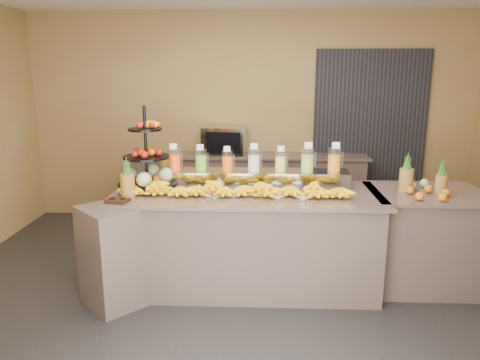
# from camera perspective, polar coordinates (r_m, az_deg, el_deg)

# --- Properties ---
(ground) EXTENTS (6.00, 6.00, 0.00)m
(ground) POSITION_cam_1_polar(r_m,az_deg,el_deg) (4.42, 0.68, -14.31)
(ground) COLOR black
(ground) RESTS_ON ground
(room_envelope) EXTENTS (6.04, 5.02, 2.82)m
(room_envelope) POSITION_cam_1_polar(r_m,az_deg,el_deg) (4.70, 3.37, 11.21)
(room_envelope) COLOR olive
(room_envelope) RESTS_ON ground
(buffet_counter) EXTENTS (2.75, 1.25, 0.93)m
(buffet_counter) POSITION_cam_1_polar(r_m,az_deg,el_deg) (4.47, -0.69, -7.43)
(buffet_counter) COLOR gray
(buffet_counter) RESTS_ON ground
(right_counter) EXTENTS (1.08, 0.88, 0.93)m
(right_counter) POSITION_cam_1_polar(r_m,az_deg,el_deg) (4.86, 21.46, -6.63)
(right_counter) COLOR gray
(right_counter) RESTS_ON ground
(back_ledge) EXTENTS (3.10, 0.55, 0.93)m
(back_ledge) POSITION_cam_1_polar(r_m,az_deg,el_deg) (6.36, 1.31, -0.99)
(back_ledge) COLOR gray
(back_ledge) RESTS_ON ground
(pitcher_tray) EXTENTS (1.85, 0.30, 0.15)m
(pitcher_tray) POSITION_cam_1_polar(r_m,az_deg,el_deg) (4.61, 1.69, 0.24)
(pitcher_tray) COLOR gray
(pitcher_tray) RESTS_ON buffet_counter
(juice_pitcher_orange_a) EXTENTS (0.12, 0.12, 0.28)m
(juice_pitcher_orange_a) POSITION_cam_1_polar(r_m,az_deg,el_deg) (4.65, -7.96, 2.38)
(juice_pitcher_orange_a) COLOR silver
(juice_pitcher_orange_a) RESTS_ON pitcher_tray
(juice_pitcher_green) EXTENTS (0.11, 0.12, 0.28)m
(juice_pitcher_green) POSITION_cam_1_polar(r_m,az_deg,el_deg) (4.61, -4.77, 2.34)
(juice_pitcher_green) COLOR silver
(juice_pitcher_green) RESTS_ON pitcher_tray
(juice_pitcher_orange_b) EXTENTS (0.11, 0.11, 0.26)m
(juice_pitcher_orange_b) POSITION_cam_1_polar(r_m,az_deg,el_deg) (4.59, -1.55, 2.25)
(juice_pitcher_orange_b) COLOR silver
(juice_pitcher_orange_b) RESTS_ON pitcher_tray
(juice_pitcher_milk) EXTENTS (0.12, 0.12, 0.29)m
(juice_pitcher_milk) POSITION_cam_1_polar(r_m,az_deg,el_deg) (4.57, 1.71, 2.36)
(juice_pitcher_milk) COLOR silver
(juice_pitcher_milk) RESTS_ON pitcher_tray
(juice_pitcher_lemon) EXTENTS (0.11, 0.11, 0.27)m
(juice_pitcher_lemon) POSITION_cam_1_polar(r_m,az_deg,el_deg) (4.58, 4.96, 2.22)
(juice_pitcher_lemon) COLOR silver
(juice_pitcher_lemon) RESTS_ON pitcher_tray
(juice_pitcher_lime) EXTENTS (0.13, 0.13, 0.31)m
(juice_pitcher_lime) POSITION_cam_1_polar(r_m,az_deg,el_deg) (4.60, 8.21, 2.34)
(juice_pitcher_lime) COLOR silver
(juice_pitcher_lime) RESTS_ON pitcher_tray
(juice_pitcher_orange_c) EXTENTS (0.13, 0.13, 0.31)m
(juice_pitcher_orange_c) POSITION_cam_1_polar(r_m,az_deg,el_deg) (4.63, 11.41, 2.30)
(juice_pitcher_orange_c) COLOR silver
(juice_pitcher_orange_c) RESTS_ON pitcher_tray
(banana_heap) EXTENTS (2.14, 0.19, 0.18)m
(banana_heap) POSITION_cam_1_polar(r_m,az_deg,el_deg) (4.27, -0.66, -0.90)
(banana_heap) COLOR yellow
(banana_heap) RESTS_ON buffet_counter
(fruit_stand) EXTENTS (0.68, 0.68, 0.79)m
(fruit_stand) POSITION_cam_1_polar(r_m,az_deg,el_deg) (4.55, -10.87, 1.49)
(fruit_stand) COLOR black
(fruit_stand) RESTS_ON buffet_counter
(condiment_caddy) EXTENTS (0.21, 0.17, 0.03)m
(condiment_caddy) POSITION_cam_1_polar(r_m,az_deg,el_deg) (4.19, -14.70, -2.44)
(condiment_caddy) COLOR black
(condiment_caddy) RESTS_ON buffet_counter
(pineapple_left_a) EXTENTS (0.13, 0.13, 0.37)m
(pineapple_left_a) POSITION_cam_1_polar(r_m,az_deg,el_deg) (4.30, -13.55, -0.28)
(pineapple_left_a) COLOR brown
(pineapple_left_a) RESTS_ON buffet_counter
(pineapple_left_b) EXTENTS (0.12, 0.12, 0.39)m
(pineapple_left_b) POSITION_cam_1_polar(r_m,az_deg,el_deg) (4.82, -9.04, 1.50)
(pineapple_left_b) COLOR brown
(pineapple_left_b) RESTS_ON buffet_counter
(right_fruit_pile) EXTENTS (0.40, 0.39, 0.21)m
(right_fruit_pile) POSITION_cam_1_polar(r_m,az_deg,el_deg) (4.59, 21.55, -0.87)
(right_fruit_pile) COLOR brown
(right_fruit_pile) RESTS_ON right_counter
(oven_warmer) EXTENTS (0.60, 0.45, 0.37)m
(oven_warmer) POSITION_cam_1_polar(r_m,az_deg,el_deg) (6.25, -1.91, 4.82)
(oven_warmer) COLOR gray
(oven_warmer) RESTS_ON back_ledge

